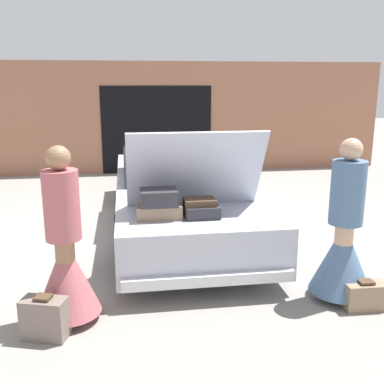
% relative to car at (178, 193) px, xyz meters
% --- Properties ---
extents(ground_plane, '(40.00, 40.00, 0.00)m').
position_rel_car_xyz_m(ground_plane, '(0.00, -0.00, -0.56)').
color(ground_plane, gray).
extents(garage_wall_back, '(12.00, 0.14, 2.80)m').
position_rel_car_xyz_m(garage_wall_back, '(0.00, 4.60, 0.83)').
color(garage_wall_back, '#9E664C').
rests_on(garage_wall_back, ground_plane).
extents(car, '(1.99, 5.42, 1.76)m').
position_rel_car_xyz_m(car, '(0.00, 0.00, 0.00)').
color(car, '#B2B7C6').
rests_on(car, ground_plane).
extents(person_left, '(0.64, 0.64, 1.75)m').
position_rel_car_xyz_m(person_left, '(-1.44, -2.80, 0.06)').
color(person_left, '#997051').
rests_on(person_left, ground_plane).
extents(person_right, '(0.67, 0.67, 1.76)m').
position_rel_car_xyz_m(person_right, '(1.44, -2.76, 0.07)').
color(person_right, tan).
rests_on(person_right, ground_plane).
extents(suitcase_beside_left_person, '(0.45, 0.32, 0.42)m').
position_rel_car_xyz_m(suitcase_beside_left_person, '(-1.61, -3.11, -0.36)').
color(suitcase_beside_left_person, '#75665B').
rests_on(suitcase_beside_left_person, ground_plane).
extents(suitcase_beside_right_person, '(0.44, 0.22, 0.31)m').
position_rel_car_xyz_m(suitcase_beside_right_person, '(1.58, -3.03, -0.41)').
color(suitcase_beside_right_person, '#8C7259').
rests_on(suitcase_beside_right_person, ground_plane).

